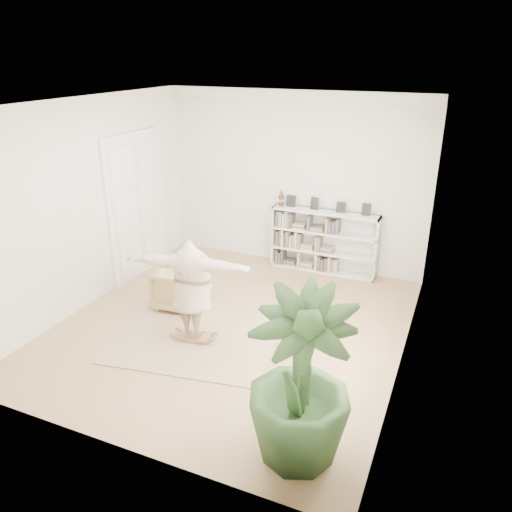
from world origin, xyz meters
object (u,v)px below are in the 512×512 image
(person, at_px, (192,287))
(houseplant, at_px, (300,379))
(rocker_board, at_px, (194,336))
(armchair, at_px, (181,287))
(bookshelf, at_px, (324,242))

(person, bearing_deg, houseplant, 134.99)
(person, height_order, houseplant, houseplant)
(rocker_board, bearing_deg, person, 0.00)
(rocker_board, bearing_deg, armchair, 121.63)
(armchair, distance_m, person, 1.31)
(bookshelf, bearing_deg, person, -107.83)
(bookshelf, height_order, armchair, bookshelf)
(bookshelf, relative_size, person, 1.10)
(houseplant, bearing_deg, person, 144.14)
(armchair, bearing_deg, person, -144.64)
(rocker_board, distance_m, houseplant, 2.99)
(person, bearing_deg, bookshelf, -116.98)
(armchair, bearing_deg, rocker_board, -144.64)
(bookshelf, xyz_separation_m, armchair, (-1.88, -2.54, -0.26))
(bookshelf, height_order, houseplant, houseplant)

